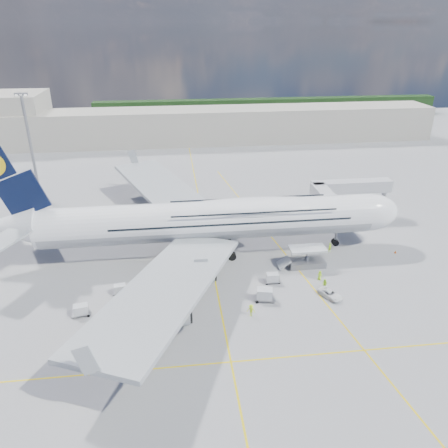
{
  "coord_description": "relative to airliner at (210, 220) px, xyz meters",
  "views": [
    {
      "loc": [
        -6.32,
        -63.58,
        40.33
      ],
      "look_at": [
        2.56,
        8.0,
        6.82
      ],
      "focal_mm": 35.0,
      "sensor_mm": 36.0,
      "label": 1
    }
  ],
  "objects": [
    {
      "name": "ground",
      "position": [
        -0.26,
        -10.0,
        -6.87
      ],
      "size": [
        300.0,
        300.0,
        0.0
      ],
      "primitive_type": "plane",
      "color": "gray",
      "rests_on": "ground"
    },
    {
      "name": "taxi_line_main",
      "position": [
        -0.26,
        -10.0,
        -6.86
      ],
      "size": [
        0.25,
        220.0,
        0.01
      ],
      "primitive_type": "cube",
      "color": "#DFC00B",
      "rests_on": "ground"
    },
    {
      "name": "taxi_line_cross",
      "position": [
        -0.26,
        -30.0,
        -6.86
      ],
      "size": [
        120.0,
        0.25,
        0.01
      ],
      "primitive_type": "cube",
      "color": "#DFC00B",
      "rests_on": "ground"
    },
    {
      "name": "taxi_line_diag",
      "position": [
        13.74,
        -0.0,
        -6.86
      ],
      "size": [
        14.16,
        99.06,
        0.01
      ],
      "primitive_type": "cube",
      "rotation": [
        0.0,
        0.0,
        0.14
      ],
      "color": "#DFC00B",
      "rests_on": "ground"
    },
    {
      "name": "airliner",
      "position": [
        0.0,
        0.0,
        0.0
      ],
      "size": [
        77.26,
        79.15,
        23.71
      ],
      "color": "white",
      "rests_on": "ground"
    },
    {
      "name": "jet_bridge",
      "position": [
        29.55,
        10.94,
        -0.02
      ],
      "size": [
        18.8,
        12.1,
        8.5
      ],
      "color": "#B7B7BC",
      "rests_on": "ground"
    },
    {
      "name": "cargo_loader",
      "position": [
        16.56,
        -7.11,
        -5.62
      ],
      "size": [
        8.53,
        3.2,
        3.67
      ],
      "color": "silver",
      "rests_on": "ground"
    },
    {
      "name": "light_mast",
      "position": [
        -40.26,
        35.0,
        6.34
      ],
      "size": [
        3.0,
        0.7,
        25.5
      ],
      "color": "gray",
      "rests_on": "ground"
    },
    {
      "name": "terminal",
      "position": [
        -0.26,
        85.0,
        -0.87
      ],
      "size": [
        180.0,
        16.0,
        12.0
      ],
      "primitive_type": "cube",
      "color": "#B2AD9E",
      "rests_on": "ground"
    },
    {
      "name": "tree_line",
      "position": [
        39.74,
        130.0,
        -2.87
      ],
      "size": [
        160.0,
        6.0,
        8.0
      ],
      "primitive_type": "cube",
      "color": "#193814",
      "rests_on": "ground"
    },
    {
      "name": "dolly_row_a",
      "position": [
        -16.0,
        -12.11,
        -5.99
      ],
      "size": [
        2.76,
        1.78,
        1.63
      ],
      "rotation": [
        0.0,
        0.0,
        0.17
      ],
      "color": "gray",
      "rests_on": "ground"
    },
    {
      "name": "dolly_row_b",
      "position": [
        -11.95,
        -18.84,
        -5.87
      ],
      "size": [
        3.19,
        2.13,
        1.85
      ],
      "rotation": [
        0.0,
        0.0,
        -0.21
      ],
      "color": "gray",
      "rests_on": "ground"
    },
    {
      "name": "dolly_row_c",
      "position": [
        -10.05,
        -18.56,
        -6.48
      ],
      "size": [
        3.71,
        2.55,
        0.5
      ],
      "rotation": [
        0.0,
        0.0,
        0.24
      ],
      "color": "gray",
      "rests_on": "ground"
    },
    {
      "name": "dolly_back",
      "position": [
        -21.33,
        -17.31,
        -5.91
      ],
      "size": [
        3.03,
        1.94,
        1.79
      ],
      "rotation": [
        0.0,
        0.0,
        0.16
      ],
      "color": "gray",
      "rests_on": "ground"
    },
    {
      "name": "dolly_nose_far",
      "position": [
        9.34,
        -11.91,
        -5.95
      ],
      "size": [
        2.76,
        1.54,
        1.71
      ],
      "rotation": [
        0.0,
        0.0,
        -0.04
      ],
      "color": "gray",
      "rests_on": "ground"
    },
    {
      "name": "dolly_nose_near",
      "position": [
        6.94,
        -16.9,
        -5.74
      ],
      "size": [
        3.61,
        2.46,
        2.09
      ],
      "rotation": [
        0.0,
        0.0,
        -0.23
      ],
      "color": "gray",
      "rests_on": "ground"
    },
    {
      "name": "baggage_tug",
      "position": [
        -9.67,
        -10.59,
        -6.04
      ],
      "size": [
        3.19,
        1.86,
        1.88
      ],
      "rotation": [
        0.0,
        0.0,
        -0.16
      ],
      "color": "white",
      "rests_on": "ground"
    },
    {
      "name": "catering_truck_inner",
      "position": [
        -4.05,
        15.17,
        -4.75
      ],
      "size": [
        7.92,
        4.17,
        4.49
      ],
      "rotation": [
        0.0,
        0.0,
        0.21
      ],
      "color": "gray",
      "rests_on": "ground"
    },
    {
      "name": "catering_truck_outer",
      "position": [
        -13.52,
        40.09,
        -5.17
      ],
      "size": [
        6.18,
        2.53,
        3.65
      ],
      "rotation": [
        0.0,
        0.0,
        0.06
      ],
      "color": "gray",
      "rests_on": "ground"
    },
    {
      "name": "service_van",
      "position": [
        17.59,
        -17.35,
        -6.28
      ],
      "size": [
        3.73,
        4.67,
        1.18
      ],
      "primitive_type": "imported",
      "rotation": [
        0.0,
        0.0,
        0.49
      ],
      "color": "white",
      "rests_on": "ground"
    },
    {
      "name": "crew_nose",
      "position": [
        22.78,
        -2.5,
        -5.95
      ],
      "size": [
        0.78,
        0.65,
        1.84
      ],
      "primitive_type": "imported",
      "rotation": [
        0.0,
        0.0,
        0.35
      ],
      "color": "#B2F519",
      "rests_on": "ground"
    },
    {
      "name": "crew_loader",
      "position": [
        17.54,
        -14.78,
        -5.99
      ],
      "size": [
        1.03,
        1.08,
        1.76
      ],
      "primitive_type": "imported",
      "rotation": [
        0.0,
        0.0,
        -0.98
      ],
      "color": "#99DB17",
      "rests_on": "ground"
    },
    {
      "name": "crew_wing",
      "position": [
        -6.85,
        -8.58,
        -6.03
      ],
      "size": [
        0.59,
        1.04,
        1.68
      ],
      "primitive_type": "imported",
      "rotation": [
        0.0,
        0.0,
        1.77
      ],
      "color": "#ADF519",
      "rests_on": "ground"
    },
    {
      "name": "crew_van",
      "position": [
        17.59,
        -12.09,
        -6.0
      ],
      "size": [
        0.99,
        0.99,
        1.74
      ],
      "primitive_type": "imported",
      "rotation": [
        0.0,
        0.0,
        2.37
      ],
      "color": "#BAFF1A",
      "rests_on": "ground"
    },
    {
      "name": "crew_tug",
      "position": [
        4.09,
        -20.62,
        -5.87
      ],
      "size": [
        1.48,
        1.17,
        2.01
      ],
      "primitive_type": "imported",
      "rotation": [
        0.0,
        0.0,
        -0.38
      ],
      "color": "#BCE618",
      "rests_on": "ground"
    },
    {
      "name": "cone_nose",
      "position": [
        35.11,
        -4.64,
        -6.6
      ],
      "size": [
        0.44,
        0.44,
        0.55
      ],
      "color": "#DF570B",
      "rests_on": "ground"
    },
    {
      "name": "cone_wing_left_inner",
      "position": [
        -6.07,
        19.9,
        -6.6
      ],
      "size": [
        0.44,
        0.44,
        0.56
      ],
      "color": "#DF570B",
      "rests_on": "ground"
    },
    {
      "name": "cone_wing_left_outer",
      "position": [
        -5.52,
        31.34,
        -6.58
      ],
      "size": [
        0.46,
        0.46,
        0.59
      ],
      "color": "#DF570B",
      "rests_on": "ground"
    },
    {
      "name": "cone_wing_right_inner",
      "position": [
        -3.14,
        -10.23,
        -6.58
      ],
      "size": [
        0.47,
        0.47,
        0.6
      ],
      "color": "#DF570B",
      "rests_on": "ground"
    },
    {
      "name": "cone_wing_right_outer",
      "position": [
        -8.34,
        -22.24,
        -6.6
      ],
      "size": [
        0.44,
        0.44,
        0.56
      ],
      "color": "#DF570B",
      "rests_on": "ground"
    }
  ]
}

